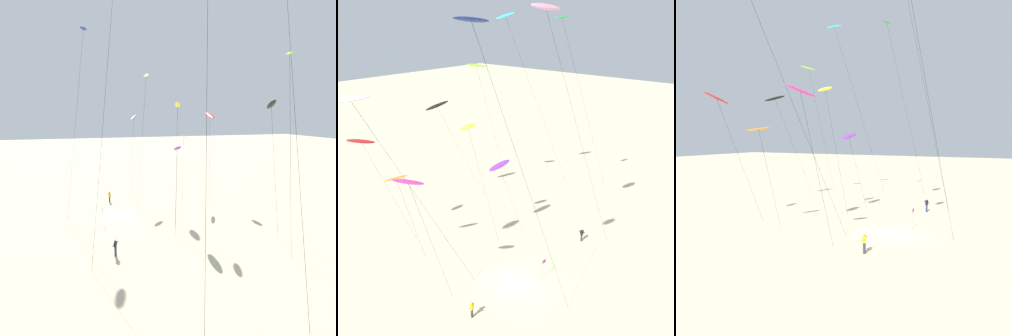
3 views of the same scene
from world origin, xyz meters
TOP-DOWN VIEW (x-y plane):
  - ground_plane at (0.00, 0.00)m, footprint 260.00×260.00m
  - kite_red at (-5.59, 15.88)m, footprint 6.01×2.19m
  - kite_black at (6.49, 18.21)m, footprint 7.54×3.30m
  - kite_navy at (-7.52, -2.54)m, footprint 9.46×3.86m
  - kite_yellow at (2.00, 8.06)m, footprint 4.02×1.93m
  - kite_lime at (11.68, 16.17)m, footprint 5.89×2.80m
  - kite_magenta at (-8.40, 4.32)m, footprint 4.22×2.07m
  - kite_white at (-10.79, 6.93)m, footprint 10.11×4.05m
  - kite_purple at (5.45, 6.93)m, footprint 4.41×1.82m
  - kite_orange at (-4.96, 11.33)m, footprint 3.26×1.67m
  - kite_flyer_nearest at (11.04, -0.91)m, footprint 0.65×0.64m
  - kite_flyer_middle at (-6.14, 0.04)m, footprint 0.67×0.65m
  - marker_flag at (2.44, -1.48)m, footprint 0.56×0.05m

SIDE VIEW (x-z plane):
  - ground_plane at x=0.00m, z-range 0.00..0.00m
  - kite_flyer_nearest at x=11.04m, z-range 0.06..1.73m
  - kite_flyer_middle at x=-6.14m, z-range 0.06..1.73m
  - marker_flag at x=2.44m, z-range 0.44..2.54m
  - kite_purple at x=5.45m, z-range 4.30..14.11m
  - kite_orange at x=-4.96m, z-range 4.67..14.82m
  - kite_magenta at x=-8.40m, z-range 5.91..19.03m
  - kite_red at x=-5.59m, z-range 6.01..19.57m
  - kite_yellow at x=2.00m, z-range 6.66..21.37m
  - kite_black at x=6.49m, z-range 6.69..21.50m
  - kite_lime at x=11.68m, z-range 8.93..28.09m
  - kite_white at x=-10.79m, z-range 9.34..28.80m
  - kite_navy at x=-7.52m, z-range 11.83..36.81m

